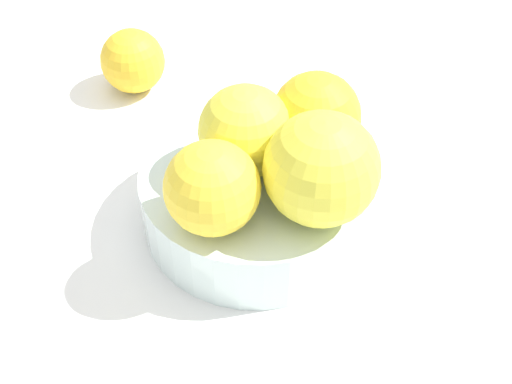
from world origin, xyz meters
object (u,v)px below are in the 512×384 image
(orange_in_bowl_1, at_px, (321,170))
(orange_loose_0, at_px, (133,61))
(fruit_bowl, at_px, (256,198))
(orange_in_bowl_2, at_px, (212,188))
(orange_in_bowl_3, at_px, (316,116))
(orange_in_bowl_0, at_px, (243,133))

(orange_in_bowl_1, height_order, orange_loose_0, orange_in_bowl_1)
(fruit_bowl, bearing_deg, orange_in_bowl_2, -168.88)
(orange_in_bowl_2, relative_size, orange_in_bowl_3, 0.97)
(orange_in_bowl_2, relative_size, orange_loose_0, 1.06)
(fruit_bowl, distance_m, orange_loose_0, 0.22)
(orange_in_bowl_0, relative_size, orange_in_bowl_3, 1.03)
(orange_in_bowl_1, distance_m, orange_loose_0, 0.29)
(fruit_bowl, xyz_separation_m, orange_in_bowl_3, (0.05, -0.02, 0.06))
(orange_in_bowl_2, xyz_separation_m, orange_in_bowl_3, (0.11, -0.01, 0.00))
(orange_in_bowl_0, bearing_deg, fruit_bowl, -74.91)
(orange_in_bowl_0, height_order, orange_in_bowl_3, orange_in_bowl_0)
(fruit_bowl, height_order, orange_in_bowl_1, orange_in_bowl_1)
(orange_in_bowl_1, bearing_deg, orange_loose_0, 78.20)
(orange_in_bowl_3, bearing_deg, fruit_bowl, 160.92)
(orange_in_bowl_2, height_order, orange_in_bowl_3, orange_in_bowl_3)
(orange_in_bowl_0, bearing_deg, orange_loose_0, 73.78)
(orange_in_bowl_1, height_order, orange_in_bowl_2, orange_in_bowl_1)
(orange_loose_0, bearing_deg, orange_in_bowl_3, -91.63)
(orange_loose_0, bearing_deg, orange_in_bowl_1, -101.80)
(orange_in_bowl_1, xyz_separation_m, orange_in_bowl_3, (0.05, 0.04, -0.01))
(fruit_bowl, height_order, orange_in_bowl_2, orange_in_bowl_2)
(fruit_bowl, height_order, orange_in_bowl_3, orange_in_bowl_3)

